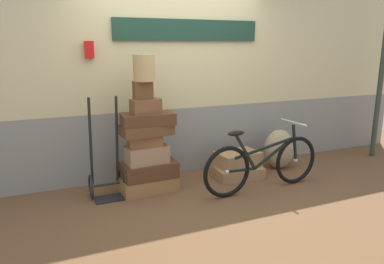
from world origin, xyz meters
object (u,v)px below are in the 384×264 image
at_px(suitcase_7, 143,90).
at_px(suitcase_2, 147,155).
at_px(suitcase_0, 148,184).
at_px(bicycle, 263,164).
at_px(suitcase_5, 148,119).
at_px(suitcase_3, 145,140).
at_px(suitcase_8, 238,172).
at_px(suitcase_9, 238,159).
at_px(luggage_trolley, 106,174).
at_px(wicker_basket, 144,68).
at_px(burlap_sack, 279,149).
at_px(suitcase_4, 147,130).
at_px(suitcase_6, 146,106).
at_px(suitcase_1, 149,170).

bearing_deg(suitcase_7, suitcase_2, -61.84).
bearing_deg(suitcase_7, suitcase_0, 13.69).
bearing_deg(bicycle, suitcase_5, 158.49).
xyz_separation_m(suitcase_0, suitcase_3, (-0.03, -0.02, 0.56)).
bearing_deg(suitcase_8, suitcase_5, -176.40).
xyz_separation_m(suitcase_2, suitcase_9, (1.28, 0.04, -0.23)).
xyz_separation_m(suitcase_0, luggage_trolley, (-0.50, 0.02, 0.19)).
height_order(suitcase_3, bicycle, bicycle).
xyz_separation_m(suitcase_9, wicker_basket, (-1.28, -0.01, 1.25)).
xyz_separation_m(wicker_basket, burlap_sack, (2.01, 0.09, -1.22)).
relative_size(suitcase_3, suitcase_8, 0.62).
distance_m(suitcase_7, luggage_trolley, 1.07).
bearing_deg(suitcase_4, suitcase_8, -2.73).
bearing_deg(suitcase_6, suitcase_4, -97.99).
bearing_deg(suitcase_6, bicycle, -28.01).
xyz_separation_m(suitcase_3, suitcase_8, (1.28, -0.01, -0.58)).
height_order(suitcase_3, burlap_sack, suitcase_3).
bearing_deg(suitcase_5, suitcase_7, 162.76).
relative_size(suitcase_0, bicycle, 0.41).
bearing_deg(suitcase_7, burlap_sack, 2.15).
xyz_separation_m(suitcase_9, burlap_sack, (0.74, 0.08, 0.04)).
height_order(suitcase_3, suitcase_5, suitcase_5).
relative_size(suitcase_2, suitcase_8, 0.78).
bearing_deg(suitcase_4, suitcase_7, 131.31).
distance_m(suitcase_3, suitcase_7, 0.60).
bearing_deg(wicker_basket, suitcase_1, -36.32).
height_order(suitcase_1, suitcase_6, suitcase_6).
relative_size(suitcase_0, suitcase_2, 1.39).
distance_m(suitcase_2, luggage_trolley, 0.53).
xyz_separation_m(suitcase_5, suitcase_8, (1.24, -0.01, -0.83)).
height_order(suitcase_8, suitcase_9, suitcase_9).
bearing_deg(suitcase_4, suitcase_5, 21.05).
distance_m(suitcase_8, luggage_trolley, 1.77).
height_order(suitcase_5, luggage_trolley, luggage_trolley).
distance_m(suitcase_1, wicker_basket, 1.22).
xyz_separation_m(suitcase_0, suitcase_8, (1.25, -0.03, -0.02)).
relative_size(suitcase_5, bicycle, 0.37).
bearing_deg(suitcase_3, suitcase_0, 39.78).
xyz_separation_m(suitcase_5, suitcase_6, (-0.02, 0.00, 0.15)).
xyz_separation_m(suitcase_5, burlap_sack, (1.99, 0.11, -0.62)).
height_order(suitcase_6, suitcase_9, suitcase_6).
xyz_separation_m(suitcase_6, bicycle, (1.31, -0.51, -0.72)).
bearing_deg(suitcase_0, suitcase_1, -75.75).
height_order(suitcase_0, wicker_basket, wicker_basket).
bearing_deg(suitcase_3, wicker_basket, 27.55).
distance_m(suitcase_9, luggage_trolley, 1.76).
height_order(suitcase_2, burlap_sack, suitcase_2).
bearing_deg(suitcase_9, suitcase_1, 175.31).
bearing_deg(suitcase_9, suitcase_6, 174.87).
relative_size(suitcase_3, suitcase_5, 0.63).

